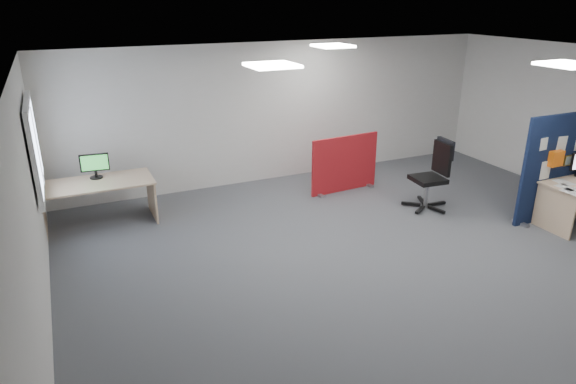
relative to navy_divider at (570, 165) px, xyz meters
name	(u,v)px	position (x,y,z in m)	size (l,w,h in m)	color
floor	(380,247)	(-3.47, 0.28, -0.89)	(9.00, 9.00, 0.00)	#4C4F54
ceiling	(393,61)	(-3.47, 0.28, 1.81)	(9.00, 7.00, 0.02)	white
wall_back	(284,112)	(-3.47, 3.78, 0.46)	(9.00, 0.02, 2.70)	silver
wall_left	(30,214)	(-7.97, 0.28, 0.46)	(0.02, 7.00, 2.70)	silver
window	(35,147)	(-7.90, 2.28, 0.66)	(0.06, 1.70, 1.30)	white
ceiling_lights	(385,57)	(-3.13, 0.95, 1.78)	(4.10, 4.10, 0.04)	white
navy_divider	(570,165)	(0.00, 0.00, 0.00)	(2.16, 0.30, 1.79)	#0E1635
red_divider	(345,164)	(-2.76, 2.56, -0.37)	(1.43, 0.30, 1.07)	maroon
second_desk	(98,191)	(-7.15, 2.90, -0.33)	(1.73, 0.86, 0.73)	#D8B28A
monitor_second	(95,165)	(-7.13, 3.06, 0.06)	(0.45, 0.20, 0.41)	black
office_chair	(435,170)	(-1.77, 1.21, -0.21)	(0.78, 0.79, 1.20)	black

